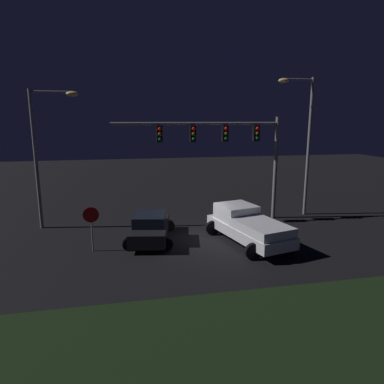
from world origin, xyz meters
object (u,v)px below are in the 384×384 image
at_px(street_lamp_right, 303,132).
at_px(stop_sign, 91,220).
at_px(car_sedan, 150,227).
at_px(traffic_signal_gantry, 226,141).
at_px(street_lamp_left, 44,142).
at_px(pickup_truck, 247,224).

xyz_separation_m(street_lamp_right, stop_sign, (-13.19, -4.17, -3.99)).
xyz_separation_m(car_sedan, stop_sign, (-2.90, -1.00, 0.82)).
bearing_deg(traffic_signal_gantry, street_lamp_left, 176.10).
height_order(pickup_truck, stop_sign, stop_sign).
relative_size(pickup_truck, street_lamp_right, 0.64).
height_order(traffic_signal_gantry, street_lamp_right, street_lamp_right).
height_order(car_sedan, traffic_signal_gantry, traffic_signal_gantry).
relative_size(street_lamp_left, stop_sign, 3.59).
xyz_separation_m(car_sedan, street_lamp_left, (-5.63, 3.48, 4.32)).
relative_size(traffic_signal_gantry, street_lamp_right, 1.15).
xyz_separation_m(car_sedan, street_lamp_right, (10.29, 3.17, 4.81)).
distance_m(pickup_truck, stop_sign, 7.84).
bearing_deg(street_lamp_right, street_lamp_left, 178.89).
distance_m(pickup_truck, car_sedan, 5.08).
distance_m(street_lamp_left, street_lamp_right, 15.93).
relative_size(traffic_signal_gantry, street_lamp_left, 1.29).
bearing_deg(pickup_truck, stop_sign, 74.29).
xyz_separation_m(traffic_signal_gantry, stop_sign, (-7.81, -3.76, -3.47)).
bearing_deg(car_sedan, street_lamp_left, 68.56).
height_order(car_sedan, street_lamp_left, street_lamp_left).
bearing_deg(traffic_signal_gantry, car_sedan, -150.69).
distance_m(street_lamp_left, stop_sign, 6.30).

